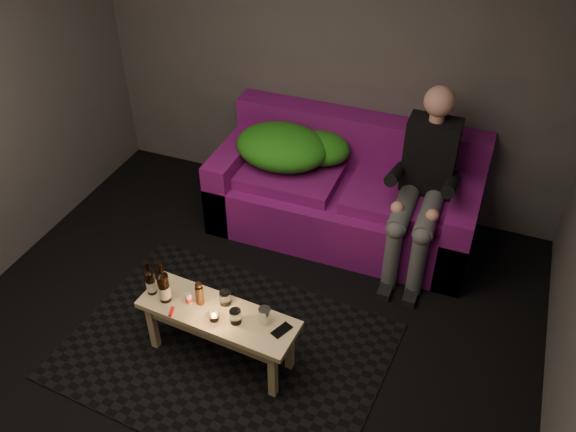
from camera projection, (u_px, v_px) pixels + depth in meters
name	position (u px, v px, depth m)	size (l,w,h in m)	color
floor	(216.00, 377.00, 3.98)	(4.50, 4.50, 0.00)	black
room	(233.00, 123.00, 3.31)	(4.50, 4.50, 4.50)	silver
rug	(225.00, 350.00, 4.15)	(2.11, 1.53, 0.01)	black
sofa	(346.00, 194.00, 5.03)	(2.11, 0.95, 0.91)	#79107E
green_blanket	(289.00, 147.00, 4.94)	(0.93, 0.63, 0.32)	#268017
person	(424.00, 181.00, 4.48)	(0.38, 0.87, 1.41)	black
coffee_table	(218.00, 320.00, 3.90)	(1.08, 0.42, 0.43)	#DFBE82
beer_bottle_a	(151.00, 282.00, 3.93)	(0.07, 0.07, 0.26)	black
beer_bottle_b	(164.00, 287.00, 3.87)	(0.08, 0.08, 0.31)	black
salt_shaker	(189.00, 298.00, 3.89)	(0.04, 0.04, 0.08)	silver
pepper_mill	(200.00, 295.00, 3.87)	(0.05, 0.05, 0.14)	black
tumbler_back	(225.00, 298.00, 3.89)	(0.08, 0.08, 0.09)	white
tealight	(214.00, 317.00, 3.79)	(0.06, 0.06, 0.05)	white
tumbler_front	(235.00, 316.00, 3.76)	(0.08, 0.08, 0.09)	white
steel_cup	(265.00, 315.00, 3.76)	(0.08, 0.08, 0.11)	silver
smartphone	(282.00, 330.00, 3.73)	(0.07, 0.13, 0.01)	black
red_lighter	(171.00, 312.00, 3.85)	(0.02, 0.08, 0.01)	red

